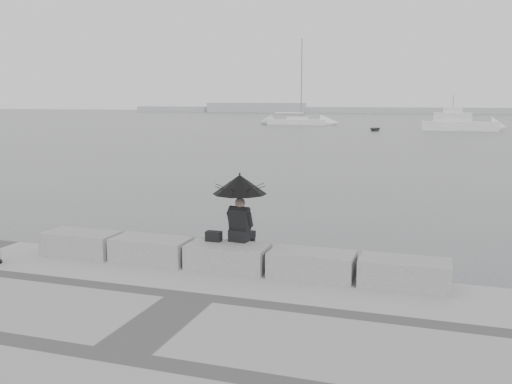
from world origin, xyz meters
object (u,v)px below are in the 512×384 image
(seated_person, at_px, (240,193))
(motor_cruiser, at_px, (460,123))
(dinghy, at_px, (375,129))
(sailboat_left, at_px, (297,121))

(seated_person, height_order, motor_cruiser, motor_cruiser)
(motor_cruiser, xyz_separation_m, dinghy, (-9.93, -3.72, -0.66))
(sailboat_left, bearing_deg, seated_person, -78.19)
(motor_cruiser, bearing_deg, seated_person, -95.65)
(seated_person, bearing_deg, dinghy, 101.43)
(seated_person, relative_size, dinghy, 0.50)
(motor_cruiser, bearing_deg, sailboat_left, 156.07)
(motor_cruiser, height_order, dinghy, motor_cruiser)
(sailboat_left, height_order, dinghy, sailboat_left)
(seated_person, distance_m, sailboat_left, 76.96)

